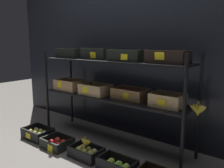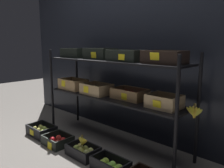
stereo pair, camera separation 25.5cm
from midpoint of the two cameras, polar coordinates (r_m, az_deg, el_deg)
ground_plane at (r=2.76m, az=2.73°, el=-14.37°), size 10.00×10.00×0.00m
storefront_wall at (r=2.83m, az=8.36°, el=7.53°), size 4.21×0.12×2.04m
display_rack at (r=2.54m, az=2.87°, el=1.52°), size 1.94×0.45×1.09m
crate_ground_pear at (r=3.03m, az=-14.90°, el=-11.32°), size 0.36×0.26×0.13m
crate_ground_apple_red at (r=2.73m, az=-10.76°, el=-13.84°), size 0.31×0.27×0.11m
crate_ground_center_pear at (r=2.44m, az=-4.16°, el=-16.50°), size 0.34×0.22×0.11m
crate_ground_apple_green at (r=2.20m, az=3.15°, el=-19.86°), size 0.35×0.21×0.12m
banana_bunch_loose at (r=2.40m, az=-4.29°, el=-14.12°), size 0.13×0.05×0.11m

